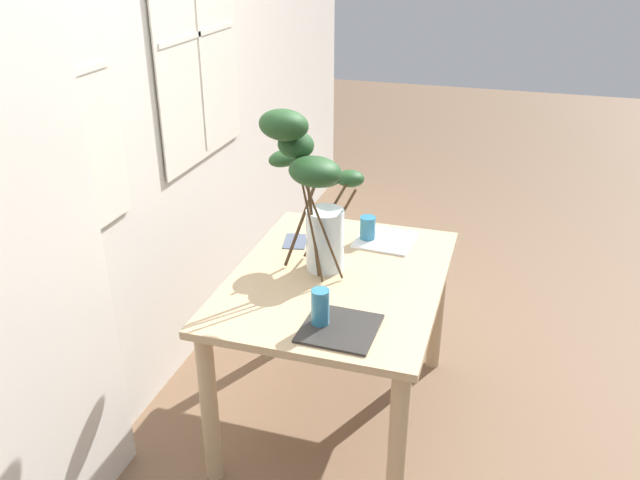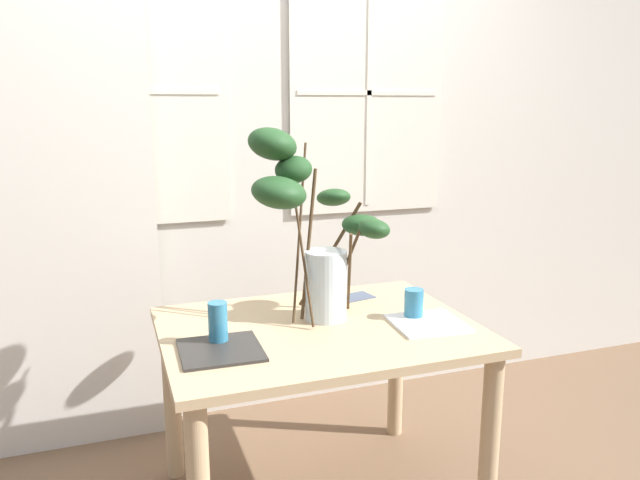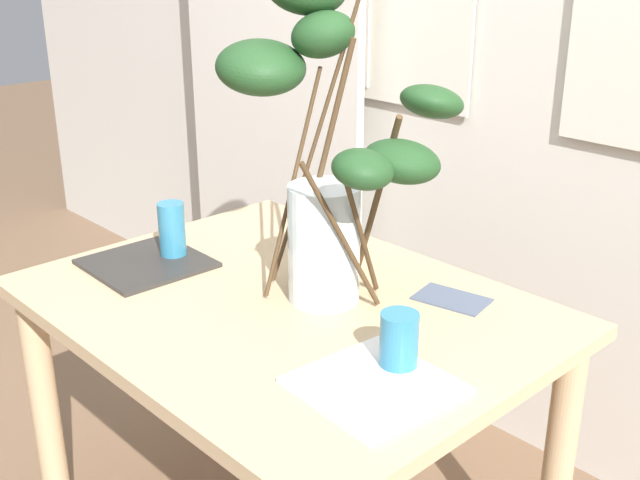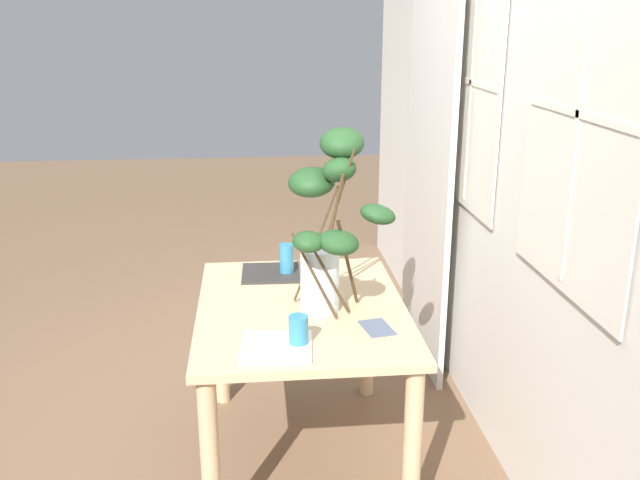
{
  "view_description": "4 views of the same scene",
  "coord_description": "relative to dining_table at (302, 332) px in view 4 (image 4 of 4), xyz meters",
  "views": [
    {
      "loc": [
        -2.29,
        -0.63,
        2.02
      ],
      "look_at": [
        -0.01,
        0.07,
        0.88
      ],
      "focal_mm": 36.81,
      "sensor_mm": 36.0,
      "label": 1
    },
    {
      "loc": [
        -0.71,
        -2.01,
        1.51
      ],
      "look_at": [
        0.03,
        0.08,
        1.03
      ],
      "focal_mm": 34.6,
      "sensor_mm": 36.0,
      "label": 2
    },
    {
      "loc": [
        1.2,
        -1.03,
        1.48
      ],
      "look_at": [
        0.09,
        0.02,
        0.89
      ],
      "focal_mm": 44.31,
      "sensor_mm": 36.0,
      "label": 3
    },
    {
      "loc": [
        2.67,
        -0.19,
        1.86
      ],
      "look_at": [
        0.1,
        0.07,
        1.03
      ],
      "focal_mm": 39.33,
      "sensor_mm": 36.0,
      "label": 4
    }
  ],
  "objects": [
    {
      "name": "ground",
      "position": [
        0.0,
        0.0,
        -0.6
      ],
      "size": [
        14.0,
        14.0,
        0.0
      ],
      "primitive_type": "plane",
      "color": "brown"
    },
    {
      "name": "back_wall_with_windows",
      "position": [
        -0.0,
        0.91,
        0.78
      ],
      "size": [
        5.82,
        0.14,
        2.75
      ],
      "color": "beige",
      "rests_on": "ground"
    },
    {
      "name": "curtain_sheer_side",
      "position": [
        -0.95,
        0.75,
        0.63
      ],
      "size": [
        0.9,
        0.03,
        2.45
      ],
      "primitive_type": "cube",
      "color": "silver",
      "rests_on": "ground"
    },
    {
      "name": "dining_table",
      "position": [
        0.0,
        0.0,
        0.0
      ],
      "size": [
        1.13,
        0.85,
        0.72
      ],
      "color": "tan",
      "rests_on": "ground"
    },
    {
      "name": "vase_with_branches",
      "position": [
        0.01,
        0.11,
        0.48
      ],
      "size": [
        0.57,
        0.44,
        0.74
      ],
      "color": "silver",
      "rests_on": "dining_table"
    },
    {
      "name": "drinking_glass_blue_left",
      "position": [
        -0.38,
        -0.04,
        0.19
      ],
      "size": [
        0.07,
        0.07,
        0.14
      ],
      "primitive_type": "cylinder",
      "color": "teal",
      "rests_on": "dining_table"
    },
    {
      "name": "drinking_glass_blue_right",
      "position": [
        0.37,
        -0.04,
        0.18
      ],
      "size": [
        0.07,
        0.07,
        0.11
      ],
      "primitive_type": "cylinder",
      "color": "teal",
      "rests_on": "dining_table"
    },
    {
      "name": "plate_square_left",
      "position": [
        -0.38,
        -0.11,
        0.13
      ],
      "size": [
        0.27,
        0.27,
        0.01
      ],
      "primitive_type": "cube",
      "rotation": [
        0.0,
        0.0,
        -0.03
      ],
      "color": "#2D2B28",
      "rests_on": "dining_table"
    },
    {
      "name": "plate_square_right",
      "position": [
        0.38,
        -0.12,
        0.13
      ],
      "size": [
        0.27,
        0.27,
        0.01
      ],
      "primitive_type": "cube",
      "rotation": [
        0.0,
        0.0,
        -0.08
      ],
      "color": "white",
      "rests_on": "dining_table"
    },
    {
      "name": "napkin_folded",
      "position": [
        0.25,
        0.27,
        0.12
      ],
      "size": [
        0.18,
        0.13,
        0.0
      ],
      "primitive_type": "cube",
      "rotation": [
        0.0,
        0.0,
        0.2
      ],
      "color": "#4C566B",
      "rests_on": "dining_table"
    }
  ]
}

